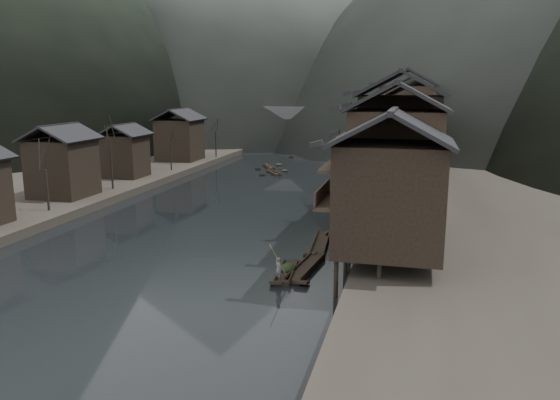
% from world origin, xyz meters
% --- Properties ---
extents(water, '(300.00, 300.00, 0.00)m').
position_xyz_m(water, '(0.00, 0.00, 0.00)').
color(water, black).
rests_on(water, ground).
extents(right_bank, '(40.00, 200.00, 1.80)m').
position_xyz_m(right_bank, '(35.00, 40.00, 0.90)').
color(right_bank, '#2D2823').
rests_on(right_bank, ground).
extents(left_bank, '(40.00, 200.00, 1.20)m').
position_xyz_m(left_bank, '(-35.00, 40.00, 0.60)').
color(left_bank, '#2D2823').
rests_on(left_bank, ground).
extents(stilt_houses, '(9.00, 67.60, 15.83)m').
position_xyz_m(stilt_houses, '(17.28, 19.78, 8.85)').
color(stilt_houses, black).
rests_on(stilt_houses, ground).
extents(left_houses, '(8.10, 53.20, 8.73)m').
position_xyz_m(left_houses, '(-20.50, 20.12, 5.66)').
color(left_houses, black).
rests_on(left_houses, left_bank).
extents(bare_trees, '(3.70, 61.82, 7.40)m').
position_xyz_m(bare_trees, '(-17.00, 15.95, 6.18)').
color(bare_trees, black).
rests_on(bare_trees, left_bank).
extents(moored_sampans, '(3.00, 49.83, 0.47)m').
position_xyz_m(moored_sampans, '(11.77, 14.77, 0.20)').
color(moored_sampans, black).
rests_on(moored_sampans, water).
extents(midriver_boats, '(5.92, 27.34, 0.45)m').
position_xyz_m(midriver_boats, '(-3.77, 46.97, 0.20)').
color(midriver_boats, black).
rests_on(midriver_boats, water).
extents(stone_bridge, '(40.00, 6.00, 9.00)m').
position_xyz_m(stone_bridge, '(-0.00, 72.00, 5.11)').
color(stone_bridge, '#4C4C4F').
rests_on(stone_bridge, ground).
extents(hero_sampan, '(1.49, 5.29, 0.44)m').
position_xyz_m(hero_sampan, '(10.11, -7.11, 0.20)').
color(hero_sampan, black).
rests_on(hero_sampan, water).
extents(cargo_heap, '(1.15, 1.51, 0.69)m').
position_xyz_m(cargo_heap, '(10.13, -6.87, 0.78)').
color(cargo_heap, black).
rests_on(cargo_heap, hero_sampan).
extents(boatman, '(0.74, 0.72, 1.70)m').
position_xyz_m(boatman, '(9.96, -8.94, 1.29)').
color(boatman, slate).
rests_on(boatman, hero_sampan).
extents(bamboo_pole, '(1.31, 1.58, 3.43)m').
position_xyz_m(bamboo_pole, '(10.16, -8.94, 3.86)').
color(bamboo_pole, '#8C7A51').
rests_on(bamboo_pole, boatman).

